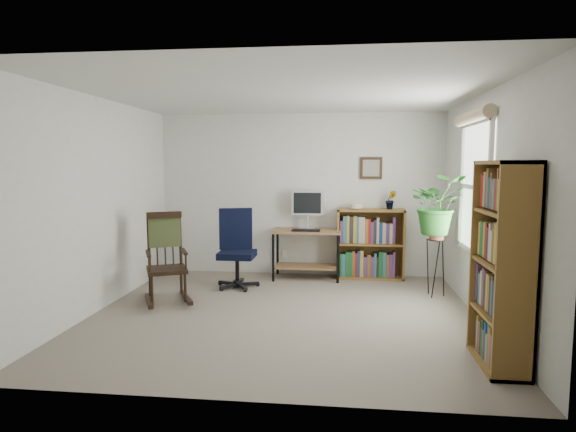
# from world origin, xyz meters

# --- Properties ---
(floor) EXTENTS (4.20, 4.00, 0.00)m
(floor) POSITION_xyz_m (0.00, 0.00, 0.00)
(floor) COLOR gray
(floor) RESTS_ON ground
(ceiling) EXTENTS (4.20, 4.00, 0.00)m
(ceiling) POSITION_xyz_m (0.00, 0.00, 2.40)
(ceiling) COLOR silver
(ceiling) RESTS_ON ground
(wall_back) EXTENTS (4.20, 0.00, 2.40)m
(wall_back) POSITION_xyz_m (0.00, 2.00, 1.20)
(wall_back) COLOR silver
(wall_back) RESTS_ON ground
(wall_front) EXTENTS (4.20, 0.00, 2.40)m
(wall_front) POSITION_xyz_m (0.00, -2.00, 1.20)
(wall_front) COLOR silver
(wall_front) RESTS_ON ground
(wall_left) EXTENTS (0.00, 4.00, 2.40)m
(wall_left) POSITION_xyz_m (-2.10, 0.00, 1.20)
(wall_left) COLOR silver
(wall_left) RESTS_ON ground
(wall_right) EXTENTS (0.00, 4.00, 2.40)m
(wall_right) POSITION_xyz_m (2.10, 0.00, 1.20)
(wall_right) COLOR silver
(wall_right) RESTS_ON ground
(window) EXTENTS (0.12, 1.20, 1.50)m
(window) POSITION_xyz_m (2.06, 0.30, 1.40)
(window) COLOR white
(window) RESTS_ON wall_right
(desk) EXTENTS (0.99, 0.54, 0.71)m
(desk) POSITION_xyz_m (0.12, 1.70, 0.36)
(desk) COLOR olive
(desk) RESTS_ON floor
(monitor) EXTENTS (0.46, 0.16, 0.56)m
(monitor) POSITION_xyz_m (0.12, 1.84, 0.99)
(monitor) COLOR silver
(monitor) RESTS_ON desk
(keyboard) EXTENTS (0.40, 0.15, 0.02)m
(keyboard) POSITION_xyz_m (0.12, 1.58, 0.72)
(keyboard) COLOR black
(keyboard) RESTS_ON desk
(office_chair) EXTENTS (0.73, 0.73, 1.07)m
(office_chair) POSITION_xyz_m (-0.76, 1.08, 0.54)
(office_chair) COLOR black
(office_chair) RESTS_ON floor
(rocking_chair) EXTENTS (0.92, 1.10, 1.10)m
(rocking_chair) POSITION_xyz_m (-1.45, 0.30, 0.55)
(rocking_chair) COLOR black
(rocking_chair) RESTS_ON floor
(low_bookshelf) EXTENTS (0.96, 0.32, 1.01)m
(low_bookshelf) POSITION_xyz_m (1.04, 1.82, 0.51)
(low_bookshelf) COLOR olive
(low_bookshelf) RESTS_ON floor
(tall_bookshelf) EXTENTS (0.32, 0.74, 1.68)m
(tall_bookshelf) POSITION_xyz_m (1.92, -1.15, 0.84)
(tall_bookshelf) COLOR olive
(tall_bookshelf) RESTS_ON floor
(plant_stand) EXTENTS (0.27, 0.27, 0.84)m
(plant_stand) POSITION_xyz_m (1.80, 0.94, 0.42)
(plant_stand) COLOR black
(plant_stand) RESTS_ON floor
(spider_plant) EXTENTS (1.69, 1.88, 1.47)m
(spider_plant) POSITION_xyz_m (1.80, 0.94, 1.51)
(spider_plant) COLOR #266A25
(spider_plant) RESTS_ON plant_stand
(potted_plant_small) EXTENTS (0.13, 0.24, 0.11)m
(potted_plant_small) POSITION_xyz_m (1.32, 1.83, 1.07)
(potted_plant_small) COLOR #266A25
(potted_plant_small) RESTS_ON low_bookshelf
(framed_picture) EXTENTS (0.32, 0.04, 0.32)m
(framed_picture) POSITION_xyz_m (1.04, 1.97, 1.60)
(framed_picture) COLOR black
(framed_picture) RESTS_ON wall_back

